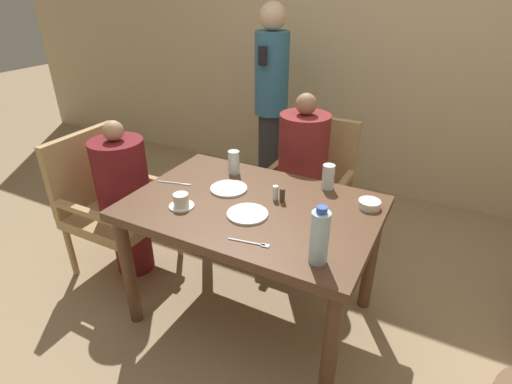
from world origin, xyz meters
TOP-DOWN VIEW (x-y plane):
  - ground_plane at (0.00, 0.00)m, footprint 16.00×16.00m
  - wall_back at (0.00, 1.93)m, footprint 8.00×0.06m
  - dining_table at (0.00, 0.00)m, footprint 1.26×0.85m
  - chair_left_side at (-1.05, 0.00)m, footprint 0.56×0.56m
  - diner_in_left_chair at (-0.90, 0.00)m, footprint 0.32×0.32m
  - chair_far_side at (0.00, 0.85)m, footprint 0.56×0.56m
  - diner_in_far_chair at (-0.00, 0.70)m, footprint 0.32×0.32m
  - standing_host at (-0.57, 1.39)m, footprint 0.27×0.31m
  - plate_main_left at (0.03, -0.10)m, footprint 0.20×0.20m
  - plate_main_right at (-0.19, 0.08)m, footprint 0.20×0.20m
  - teacup_with_saucer at (-0.30, -0.19)m, footprint 0.13×0.13m
  - bowl_small at (0.54, 0.24)m, footprint 0.11×0.11m
  - water_bottle at (0.45, -0.29)m, footprint 0.08×0.08m
  - glass_tall_near at (-0.27, 0.28)m, footprint 0.07×0.07m
  - glass_tall_mid at (0.28, 0.35)m, footprint 0.07×0.07m
  - salt_shaker at (0.08, 0.10)m, footprint 0.03×0.03m
  - pepper_shaker at (0.12, 0.10)m, footprint 0.03×0.03m
  - fork_beside_plate at (0.17, -0.30)m, footprint 0.19×0.05m
  - knife_beside_plate at (-0.49, 0.01)m, footprint 0.20×0.06m

SIDE VIEW (x-z plane):
  - ground_plane at x=0.00m, z-range 0.00..0.00m
  - chair_left_side at x=-1.05m, z-range 0.03..0.94m
  - chair_far_side at x=0.00m, z-range 0.03..0.94m
  - diner_in_left_chair at x=-0.90m, z-range 0.01..1.05m
  - diner_in_far_chair at x=0.00m, z-range 0.01..1.16m
  - dining_table at x=0.00m, z-range 0.27..1.00m
  - fork_beside_plate at x=0.17m, z-range 0.73..0.74m
  - knife_beside_plate at x=-0.49m, z-range 0.73..0.74m
  - plate_main_left at x=0.03m, z-range 0.73..0.75m
  - plate_main_right at x=-0.19m, z-range 0.73..0.75m
  - bowl_small at x=0.54m, z-range 0.73..0.77m
  - teacup_with_saucer at x=-0.30m, z-range 0.73..0.80m
  - pepper_shaker at x=0.12m, z-range 0.73..0.81m
  - salt_shaker at x=0.08m, z-range 0.73..0.81m
  - glass_tall_near at x=-0.27m, z-range 0.73..0.87m
  - glass_tall_mid at x=0.28m, z-range 0.73..0.87m
  - water_bottle at x=0.45m, z-range 0.72..0.98m
  - standing_host at x=-0.57m, z-range 0.06..1.67m
  - wall_back at x=0.00m, z-range 0.00..2.80m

